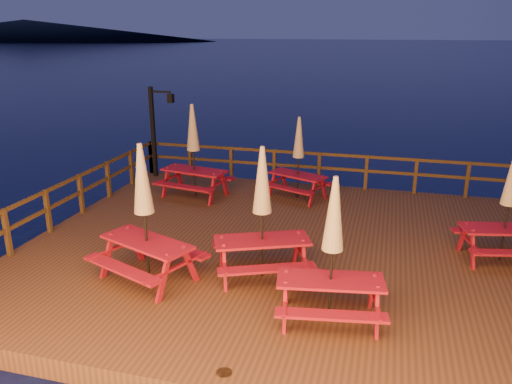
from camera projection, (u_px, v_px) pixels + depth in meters
ground at (287, 262)px, 11.65m from camera, size 500.00×500.00×0.00m
deck at (288, 254)px, 11.58m from camera, size 12.00×10.00×0.40m
deck_piles at (287, 274)px, 11.74m from camera, size 11.44×9.44×1.40m
railing at (302, 192)px, 12.91m from camera, size 11.80×9.75×1.10m
lamp_post at (157, 124)px, 16.47m from camera, size 0.85×0.18×3.00m
headland_left at (25, 30)px, 224.21m from camera, size 180.00×84.00×9.00m
picnic_table_0 at (144, 212)px, 9.58m from camera, size 2.39×2.20×2.78m
picnic_table_1 at (193, 150)px, 14.53m from camera, size 2.18×1.91×2.76m
picnic_table_2 at (509, 204)px, 10.45m from camera, size 2.01×1.78×2.50m
picnic_table_3 at (262, 211)px, 9.72m from camera, size 2.35×2.17×2.70m
picnic_table_4 at (332, 248)px, 8.22m from camera, size 2.02×1.76×2.58m
picnic_table_5 at (298, 157)px, 14.46m from camera, size 2.09×1.93×2.42m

